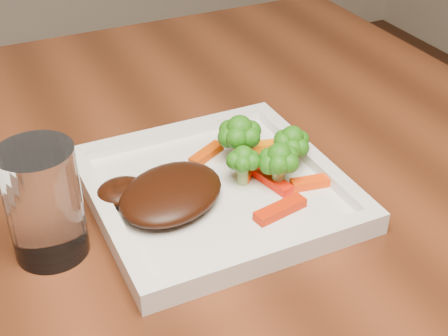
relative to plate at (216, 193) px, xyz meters
name	(u,v)px	position (x,y,z in m)	size (l,w,h in m)	color
plate	(216,193)	(0.00, 0.00, 0.00)	(0.27, 0.27, 0.01)	white
steak	(171,193)	(-0.06, -0.01, 0.02)	(0.13, 0.10, 0.03)	black
broccoli_0	(239,137)	(0.05, 0.04, 0.04)	(0.06, 0.06, 0.07)	#276611
broccoli_1	(292,143)	(0.10, 0.00, 0.04)	(0.05, 0.05, 0.06)	#247A14
broccoli_2	(279,164)	(0.07, -0.02, 0.04)	(0.05, 0.05, 0.06)	#2A6711
broccoli_3	(243,160)	(0.03, 0.00, 0.04)	(0.05, 0.05, 0.06)	#3D7513
carrot_0	(280,209)	(0.04, -0.07, 0.01)	(0.06, 0.02, 0.01)	red
carrot_1	(315,182)	(0.10, -0.04, 0.01)	(0.06, 0.01, 0.01)	#FF3D04
carrot_3	(274,145)	(0.10, 0.05, 0.01)	(0.06, 0.01, 0.01)	orange
carrot_4	(206,154)	(0.02, 0.06, 0.01)	(0.05, 0.01, 0.01)	#CA3D03
carrot_5	(272,181)	(0.06, -0.02, 0.01)	(0.06, 0.02, 0.01)	#FF1804
carrot_6	(248,168)	(0.05, 0.01, 0.01)	(0.05, 0.01, 0.01)	#FF4104
drinking_glass	(44,203)	(-0.19, -0.01, 0.05)	(0.07, 0.07, 0.12)	white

